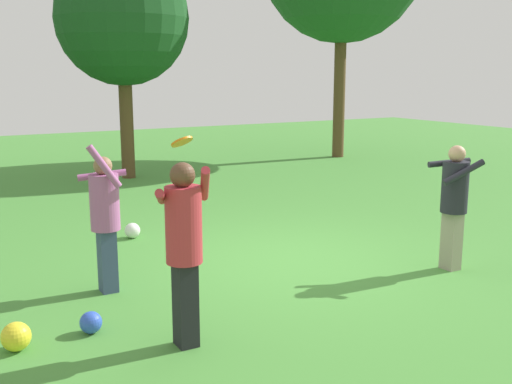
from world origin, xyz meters
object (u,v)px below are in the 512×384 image
ball_blue (91,322)px  tree_center (122,19)px  ball_white (132,231)px  person_catcher (454,197)px  ball_yellow (16,337)px  person_thrower (105,212)px  person_bystander (184,238)px  frisbee (182,142)px

ball_blue → tree_center: size_ratio=0.04×
ball_blue → ball_white: size_ratio=0.91×
person_catcher → ball_yellow: 5.44m
person_thrower → ball_blue: (-0.49, -1.08, -0.85)m
tree_center → person_catcher: bearing=-80.9°
ball_white → tree_center: bearing=72.5°
person_catcher → ball_white: size_ratio=6.76×
person_thrower → person_catcher: (4.17, -1.42, 0.01)m
ball_blue → tree_center: 9.93m
person_thrower → person_bystander: (0.22, -1.80, 0.09)m
person_catcher → ball_white: bearing=-27.5°
person_catcher → tree_center: 9.53m
frisbee → person_bystander: bearing=-112.8°
person_thrower → ball_blue: 1.46m
ball_yellow → ball_white: (2.20, 3.25, -0.02)m
person_catcher → ball_white: 4.83m
ball_white → ball_yellow: bearing=-124.1°
person_thrower → tree_center: bearing=81.6°
person_thrower → tree_center: size_ratio=0.33×
person_catcher → ball_blue: person_catcher is taller
person_catcher → tree_center: tree_center is taller
ball_blue → tree_center: bearing=69.6°
ball_white → person_bystander: bearing=-101.2°
tree_center → person_thrower: bearing=-109.8°
ball_white → person_thrower: bearing=-115.2°
person_bystander → ball_yellow: 1.82m
frisbee → ball_white: size_ratio=1.41×
person_bystander → tree_center: bearing=7.9°
person_thrower → ball_yellow: (-1.20, -1.12, -0.82)m
ball_yellow → tree_center: size_ratio=0.05×
frisbee → ball_blue: (-1.40, -0.90, -1.64)m
person_thrower → ball_yellow: bearing=-125.6°
ball_yellow → ball_blue: size_ratio=1.24×
frisbee → person_thrower: bearing=168.6°
person_thrower → ball_white: (1.00, 2.13, -0.84)m
ball_blue → ball_white: 3.54m
person_bystander → ball_white: size_ratio=7.25×
ball_white → ball_blue: bearing=-115.0°
frisbee → ball_yellow: bearing=-156.0°
ball_blue → ball_white: bearing=65.0°
person_bystander → ball_white: bearing=11.6°
frisbee → ball_white: (0.10, 2.31, -1.63)m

